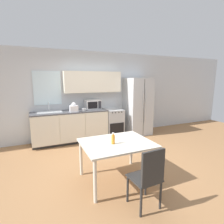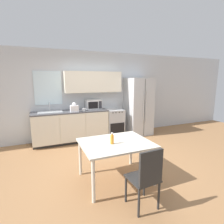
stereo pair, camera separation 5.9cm
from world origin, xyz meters
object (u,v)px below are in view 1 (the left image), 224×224
object	(u,v)px
microwave	(93,104)
dining_chair_near	(149,175)
oven_range	(113,123)
coffee_mug	(83,110)
drink_bottle	(113,139)
refrigerator	(138,106)
dining_table	(117,147)

from	to	relation	value
microwave	dining_chair_near	bearing A→B (deg)	-94.49
oven_range	microwave	size ratio (longest dim) A/B	1.92
coffee_mug	drink_bottle	xyz separation A→B (m)	(-0.06, -2.27, -0.16)
oven_range	dining_chair_near	size ratio (longest dim) A/B	0.97
oven_range	refrigerator	bearing A→B (deg)	-3.74
microwave	dining_table	distance (m)	2.54
coffee_mug	dining_chair_near	xyz separation A→B (m)	(0.11, -3.09, -0.44)
oven_range	refrigerator	size ratio (longest dim) A/B	0.48
refrigerator	dining_table	distance (m)	2.98
microwave	dining_table	world-z (taller)	microwave
coffee_mug	drink_bottle	size ratio (longest dim) A/B	0.63
microwave	dining_table	bearing A→B (deg)	-97.92
dining_chair_near	microwave	bearing A→B (deg)	82.43
drink_bottle	oven_range	bearing A→B (deg)	66.13
dining_table	drink_bottle	bearing A→B (deg)	-152.69
microwave	drink_bottle	xyz separation A→B (m)	(-0.44, -2.53, -0.26)
dining_table	drink_bottle	xyz separation A→B (m)	(-0.09, -0.05, 0.17)
oven_range	dining_table	distance (m)	2.56
dining_table	oven_range	bearing A→B (deg)	67.57
dining_chair_near	drink_bottle	bearing A→B (deg)	98.77
oven_range	microwave	xyz separation A→B (m)	(-0.63, 0.12, 0.63)
oven_range	drink_bottle	distance (m)	2.66
coffee_mug	dining_chair_near	distance (m)	3.13
refrigerator	coffee_mug	bearing A→B (deg)	-177.54
oven_range	dining_chair_near	bearing A→B (deg)	-105.45
refrigerator	drink_bottle	distance (m)	3.06
oven_range	coffee_mug	size ratio (longest dim) A/B	6.94
refrigerator	dining_table	xyz separation A→B (m)	(-1.86, -2.30, -0.30)
refrigerator	dining_chair_near	xyz separation A→B (m)	(-1.78, -3.17, -0.41)
dining_table	dining_chair_near	size ratio (longest dim) A/B	1.33
dining_table	dining_chair_near	bearing A→B (deg)	-84.60
dining_chair_near	drink_bottle	xyz separation A→B (m)	(-0.17, 0.82, 0.28)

